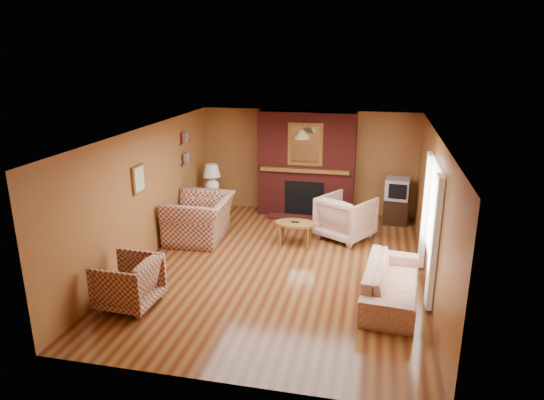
% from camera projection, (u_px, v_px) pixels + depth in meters
% --- Properties ---
extents(floor, '(6.50, 6.50, 0.00)m').
position_uv_depth(floor, '(280.00, 266.00, 8.65)').
color(floor, '#4A1F0F').
rests_on(floor, ground).
extents(ceiling, '(6.50, 6.50, 0.00)m').
position_uv_depth(ceiling, '(281.00, 133.00, 7.94)').
color(ceiling, white).
rests_on(ceiling, wall_back).
extents(wall_back, '(6.50, 0.00, 6.50)m').
position_uv_depth(wall_back, '(308.00, 162.00, 11.33)').
color(wall_back, '#905C2C').
rests_on(wall_back, floor).
extents(wall_front, '(6.50, 0.00, 6.50)m').
position_uv_depth(wall_front, '(222.00, 290.00, 5.26)').
color(wall_front, '#905C2C').
rests_on(wall_front, floor).
extents(wall_left, '(0.00, 6.50, 6.50)m').
position_uv_depth(wall_left, '(146.00, 194.00, 8.81)').
color(wall_left, '#905C2C').
rests_on(wall_left, floor).
extents(wall_right, '(0.00, 6.50, 6.50)m').
position_uv_depth(wall_right, '(433.00, 212.00, 7.79)').
color(wall_right, '#905C2C').
rests_on(wall_right, floor).
extents(fireplace, '(2.20, 0.82, 2.40)m').
position_uv_depth(fireplace, '(306.00, 165.00, 11.09)').
color(fireplace, '#561612').
rests_on(fireplace, floor).
extents(window_right, '(0.10, 1.85, 2.00)m').
position_uv_depth(window_right, '(431.00, 221.00, 7.63)').
color(window_right, '#ECE4C8').
rests_on(window_right, wall_right).
extents(bookshelf, '(0.09, 0.55, 0.71)m').
position_uv_depth(bookshelf, '(187.00, 149.00, 10.43)').
color(bookshelf, brown).
rests_on(bookshelf, wall_left).
extents(botanical_print, '(0.05, 0.40, 0.50)m').
position_uv_depth(botanical_print, '(138.00, 179.00, 8.42)').
color(botanical_print, brown).
rests_on(botanical_print, wall_left).
extents(pendant_light, '(0.36, 0.36, 0.48)m').
position_uv_depth(pendant_light, '(302.00, 134.00, 10.21)').
color(pendant_light, black).
rests_on(pendant_light, ceiling).
extents(plaid_loveseat, '(1.27, 1.43, 0.90)m').
position_uv_depth(plaid_loveseat, '(200.00, 218.00, 9.78)').
color(plaid_loveseat, maroon).
rests_on(plaid_loveseat, floor).
extents(plaid_armchair, '(0.89, 0.87, 0.77)m').
position_uv_depth(plaid_armchair, '(128.00, 282.00, 7.22)').
color(plaid_armchair, maroon).
rests_on(plaid_armchair, floor).
extents(floral_sofa, '(0.95, 2.05, 0.58)m').
position_uv_depth(floral_sofa, '(391.00, 282.00, 7.44)').
color(floral_sofa, beige).
rests_on(floral_sofa, floor).
extents(floral_armchair, '(1.32, 1.33, 0.89)m').
position_uv_depth(floral_armchair, '(346.00, 217.00, 9.85)').
color(floral_armchair, beige).
rests_on(floral_armchair, floor).
extents(coffee_table, '(0.82, 0.51, 0.48)m').
position_uv_depth(coffee_table, '(295.00, 225.00, 9.52)').
color(coffee_table, brown).
rests_on(coffee_table, floor).
extents(side_table, '(0.42, 0.42, 0.55)m').
position_uv_depth(side_table, '(213.00, 204.00, 11.28)').
color(side_table, brown).
rests_on(side_table, floor).
extents(table_lamp, '(0.40, 0.40, 0.67)m').
position_uv_depth(table_lamp, '(212.00, 177.00, 11.09)').
color(table_lamp, white).
rests_on(table_lamp, side_table).
extents(tv_stand, '(0.55, 0.51, 0.57)m').
position_uv_depth(tv_stand, '(396.00, 211.00, 10.76)').
color(tv_stand, black).
rests_on(tv_stand, floor).
extents(crt_tv, '(0.54, 0.54, 0.46)m').
position_uv_depth(crt_tv, '(397.00, 189.00, 10.60)').
color(crt_tv, '#9A9CA1').
rests_on(crt_tv, tv_stand).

